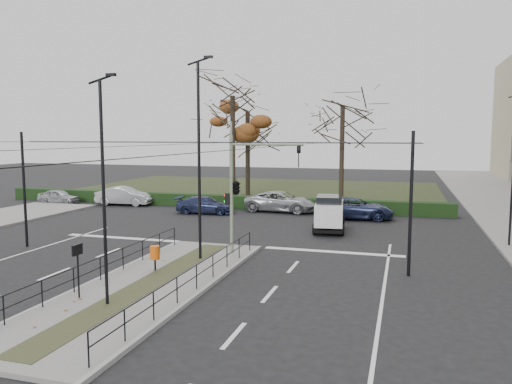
{
  "coord_description": "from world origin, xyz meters",
  "views": [
    {
      "loc": [
        9.32,
        -19.19,
        5.78
      ],
      "look_at": [
        1.41,
        7.23,
        2.68
      ],
      "focal_mm": 35.0,
      "sensor_mm": 36.0,
      "label": 1
    }
  ],
  "objects_px": {
    "streetlamp_median_far": "(199,158)",
    "parked_car_third": "(205,205)",
    "streetlamp_median_near": "(104,190)",
    "bare_tree_near": "(233,103)",
    "rust_tree": "(248,111)",
    "parked_car_fifth": "(355,208)",
    "info_panel": "(77,256)",
    "parked_car_second": "(124,196)",
    "parked_car_first": "(59,197)",
    "bare_tree_center": "(343,112)",
    "litter_bin": "(155,253)",
    "parked_car_fourth": "(282,202)",
    "traffic_light": "(238,185)",
    "white_van": "(329,213)"
  },
  "relations": [
    {
      "from": "streetlamp_median_far",
      "to": "parked_car_third",
      "type": "relative_size",
      "value": 2.09
    },
    {
      "from": "streetlamp_median_near",
      "to": "bare_tree_near",
      "type": "height_order",
      "value": "bare_tree_near"
    },
    {
      "from": "rust_tree",
      "to": "parked_car_fifth",
      "type": "xyz_separation_m",
      "value": [
        11.24,
        -10.49,
        -7.37
      ]
    },
    {
      "from": "info_panel",
      "to": "parked_car_second",
      "type": "bearing_deg",
      "value": 117.81
    },
    {
      "from": "parked_car_second",
      "to": "rust_tree",
      "type": "xyz_separation_m",
      "value": [
        8.02,
        9.01,
        7.33
      ]
    },
    {
      "from": "info_panel",
      "to": "streetlamp_median_near",
      "type": "relative_size",
      "value": 0.25
    },
    {
      "from": "parked_car_first",
      "to": "parked_car_second",
      "type": "relative_size",
      "value": 0.76
    },
    {
      "from": "streetlamp_median_near",
      "to": "bare_tree_center",
      "type": "xyz_separation_m",
      "value": [
        3.71,
        33.37,
        4.02
      ]
    },
    {
      "from": "streetlamp_median_near",
      "to": "parked_car_first",
      "type": "relative_size",
      "value": 2.14
    },
    {
      "from": "parked_car_second",
      "to": "parked_car_fifth",
      "type": "xyz_separation_m",
      "value": [
        19.26,
        -1.48,
        -0.03
      ]
    },
    {
      "from": "litter_bin",
      "to": "parked_car_fourth",
      "type": "distance_m",
      "value": 18.49
    },
    {
      "from": "traffic_light",
      "to": "white_van",
      "type": "bearing_deg",
      "value": 66.52
    },
    {
      "from": "parked_car_second",
      "to": "traffic_light",
      "type": "bearing_deg",
      "value": -139.85
    },
    {
      "from": "rust_tree",
      "to": "parked_car_first",
      "type": "bearing_deg",
      "value": -145.21
    },
    {
      "from": "info_panel",
      "to": "bare_tree_near",
      "type": "relative_size",
      "value": 0.16
    },
    {
      "from": "parked_car_fourth",
      "to": "bare_tree_center",
      "type": "relative_size",
      "value": 0.49
    },
    {
      "from": "rust_tree",
      "to": "bare_tree_near",
      "type": "height_order",
      "value": "bare_tree_near"
    },
    {
      "from": "traffic_light",
      "to": "bare_tree_near",
      "type": "distance_m",
      "value": 21.91
    },
    {
      "from": "info_panel",
      "to": "bare_tree_center",
      "type": "relative_size",
      "value": 0.17
    },
    {
      "from": "streetlamp_median_near",
      "to": "parked_car_second",
      "type": "xyz_separation_m",
      "value": [
        -13.04,
        22.45,
        -3.25
      ]
    },
    {
      "from": "parked_car_second",
      "to": "parked_car_third",
      "type": "xyz_separation_m",
      "value": [
        8.24,
        -2.22,
        -0.14
      ]
    },
    {
      "from": "traffic_light",
      "to": "litter_bin",
      "type": "height_order",
      "value": "traffic_light"
    },
    {
      "from": "parked_car_first",
      "to": "white_van",
      "type": "relative_size",
      "value": 0.87
    },
    {
      "from": "parked_car_fifth",
      "to": "bare_tree_near",
      "type": "bearing_deg",
      "value": 52.58
    },
    {
      "from": "litter_bin",
      "to": "parked_car_third",
      "type": "relative_size",
      "value": 0.24
    },
    {
      "from": "info_panel",
      "to": "streetlamp_median_near",
      "type": "xyz_separation_m",
      "value": [
        1.36,
        -0.31,
        2.38
      ]
    },
    {
      "from": "parked_car_fifth",
      "to": "parked_car_third",
      "type": "bearing_deg",
      "value": 88.65
    },
    {
      "from": "traffic_light",
      "to": "parked_car_fourth",
      "type": "distance_m",
      "value": 14.75
    },
    {
      "from": "streetlamp_median_far",
      "to": "parked_car_third",
      "type": "distance_m",
      "value": 15.12
    },
    {
      "from": "streetlamp_median_near",
      "to": "bare_tree_center",
      "type": "height_order",
      "value": "bare_tree_center"
    },
    {
      "from": "parked_car_fourth",
      "to": "streetlamp_median_far",
      "type": "bearing_deg",
      "value": -176.14
    },
    {
      "from": "rust_tree",
      "to": "bare_tree_near",
      "type": "distance_m",
      "value": 3.21
    },
    {
      "from": "parked_car_third",
      "to": "parked_car_fourth",
      "type": "relative_size",
      "value": 0.79
    },
    {
      "from": "parked_car_third",
      "to": "parked_car_first",
      "type": "bearing_deg",
      "value": 78.19
    },
    {
      "from": "traffic_light",
      "to": "rust_tree",
      "type": "xyz_separation_m",
      "value": [
        -6.85,
        23.14,
        4.66
      ]
    },
    {
      "from": "streetlamp_median_near",
      "to": "parked_car_second",
      "type": "height_order",
      "value": "streetlamp_median_near"
    },
    {
      "from": "parked_car_fourth",
      "to": "white_van",
      "type": "distance_m",
      "value": 8.29
    },
    {
      "from": "parked_car_third",
      "to": "bare_tree_center",
      "type": "height_order",
      "value": "bare_tree_center"
    },
    {
      "from": "streetlamp_median_near",
      "to": "bare_tree_near",
      "type": "distance_m",
      "value": 29.21
    },
    {
      "from": "white_van",
      "to": "parked_car_fourth",
      "type": "bearing_deg",
      "value": 124.23
    },
    {
      "from": "parked_car_second",
      "to": "bare_tree_center",
      "type": "height_order",
      "value": "bare_tree_center"
    },
    {
      "from": "bare_tree_center",
      "to": "parked_car_fifth",
      "type": "distance_m",
      "value": 14.61
    },
    {
      "from": "rust_tree",
      "to": "bare_tree_near",
      "type": "xyz_separation_m",
      "value": [
        -0.41,
        -3.13,
        0.56
      ]
    },
    {
      "from": "litter_bin",
      "to": "bare_tree_center",
      "type": "bearing_deg",
      "value": 81.74
    },
    {
      "from": "rust_tree",
      "to": "white_van",
      "type": "bearing_deg",
      "value": -56.85
    },
    {
      "from": "info_panel",
      "to": "streetlamp_median_near",
      "type": "distance_m",
      "value": 2.76
    },
    {
      "from": "parked_car_fourth",
      "to": "bare_tree_center",
      "type": "xyz_separation_m",
      "value": [
        3.24,
        10.61,
        7.26
      ]
    },
    {
      "from": "parked_car_fourth",
      "to": "bare_tree_center",
      "type": "distance_m",
      "value": 13.25
    },
    {
      "from": "bare_tree_center",
      "to": "bare_tree_near",
      "type": "xyz_separation_m",
      "value": [
        -9.14,
        -5.05,
        0.63
      ]
    },
    {
      "from": "traffic_light",
      "to": "bare_tree_near",
      "type": "xyz_separation_m",
      "value": [
        -7.26,
        20.0,
        5.22
      ]
    }
  ]
}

